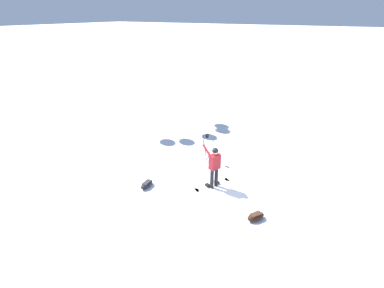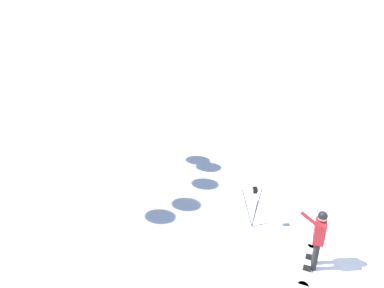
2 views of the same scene
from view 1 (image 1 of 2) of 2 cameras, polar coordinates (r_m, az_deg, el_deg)
ground_plane at (r=10.28m, az=6.32°, el=-11.61°), size 300.00×300.00×0.00m
snowboarder at (r=10.42m, az=4.71°, el=-4.07°), size 0.76×0.47×1.74m
snowboard at (r=11.05m, az=4.23°, el=-8.38°), size 1.02×1.61×0.10m
gear_bag_large at (r=11.01m, az=-9.39°, el=-8.25°), size 0.35×0.67×0.23m
camera_tripod at (r=12.28m, az=3.17°, el=0.41°), size 0.63×0.64×1.35m
gear_bag_small at (r=9.59m, az=13.10°, el=-14.43°), size 0.61×0.71×0.25m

